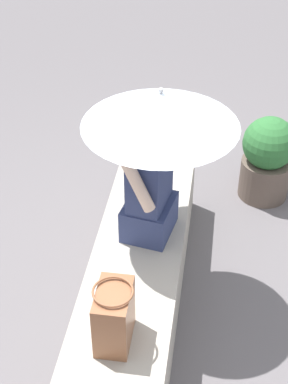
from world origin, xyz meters
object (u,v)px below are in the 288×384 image
Objects in this scene: person_seated at (149,180)px; parasol at (161,109)px; handbag_black at (114,316)px; planter_near at (267,158)px.

parasol is at bearing 97.05° from person_seated.
parasol reaches higher than handbag_black.
person_seated is 0.48m from parasol.
handbag_black reaches higher than planter_near.
planter_near is at bearing 147.72° from parasol.
handbag_black is at bearing -3.76° from person_seated.
planter_near is (-2.01, 0.83, -0.31)m from handbag_black.
parasol is 1.42× the size of planter_near.
parasol is (-0.01, 0.06, 0.47)m from person_seated.
parasol is at bearing 172.56° from handbag_black.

